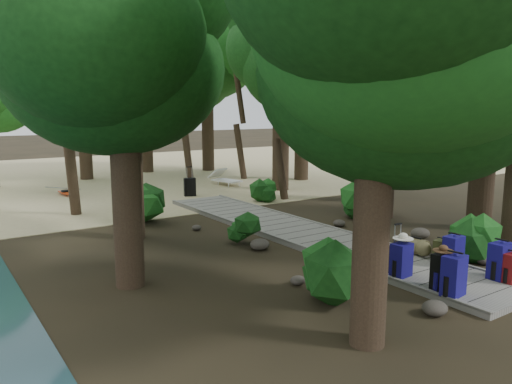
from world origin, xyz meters
TOP-DOWN VIEW (x-y plane):
  - ground at (0.00, 0.00)m, footprint 120.00×120.00m
  - sand_beach at (0.00, 16.00)m, footprint 40.00×22.00m
  - boardwalk at (0.00, 1.00)m, footprint 2.00×12.00m
  - backpack_left_a at (-0.77, -4.15)m, footprint 0.47×0.36m
  - backpack_left_b at (-0.67, -3.86)m, footprint 0.41×0.30m
  - backpack_left_c at (-0.72, -2.96)m, footprint 0.43×0.33m
  - backpack_right_a at (0.74, -4.35)m, footprint 0.36×0.26m
  - backpack_right_b at (0.75, -4.13)m, footprint 0.44×0.31m
  - backpack_right_c at (0.75, -3.11)m, footprint 0.43×0.32m
  - backpack_right_d at (0.78, -2.81)m, footprint 0.37×0.29m
  - duffel_right_khaki at (0.79, -2.12)m, footprint 0.44×0.58m
  - suitcase_on_boardwalk at (-0.59, -2.73)m, footprint 0.38×0.24m
  - lone_suitcase_on_sand at (0.26, 8.12)m, footprint 0.50×0.38m
  - hat_brown at (-0.73, -3.88)m, footprint 0.36×0.36m
  - hat_white at (-0.65, -2.92)m, footprint 0.40×0.40m
  - kayak at (-3.71, 10.90)m, footprint 1.13×2.85m
  - sun_lounger at (2.88, 9.68)m, footprint 1.12×2.19m
  - tree_right_b at (4.62, -1.28)m, footprint 5.48×5.48m
  - tree_right_c at (3.61, 1.32)m, footprint 4.91×4.91m
  - tree_right_d at (5.34, 3.47)m, footprint 6.39×6.39m
  - tree_right_e at (4.12, 7.39)m, footprint 5.51×5.51m
  - tree_right_f at (6.76, 9.24)m, footprint 5.36×5.36m
  - tree_left_a at (-3.22, -4.43)m, footprint 4.40×4.40m
  - tree_left_b at (-5.19, -0.14)m, footprint 4.40×4.40m
  - tree_left_c at (-3.83, 3.23)m, footprint 4.53×4.53m
  - tree_back_a at (-1.71, 15.16)m, footprint 4.99×4.99m
  - tree_back_b at (1.79, 16.14)m, footprint 4.98×4.98m
  - tree_back_c at (4.83, 14.91)m, footprint 5.19×5.19m
  - palm_right_a at (3.01, 5.74)m, footprint 4.02×4.02m
  - palm_right_b at (4.61, 11.26)m, footprint 4.13×4.13m
  - palm_right_c at (2.86, 12.99)m, footprint 4.68×4.68m
  - palm_left_a at (-4.57, 7.06)m, footprint 4.54×4.54m
  - rock_left_a at (-1.53, -4.34)m, footprint 0.45×0.40m
  - rock_left_b at (-2.49, -1.94)m, footprint 0.32×0.29m
  - rock_left_c at (-1.72, 0.48)m, footprint 0.49×0.44m
  - rock_left_d at (-2.07, 3.09)m, footprint 0.27×0.25m
  - rock_right_a at (1.70, -3.25)m, footprint 0.36×0.33m
  - rock_right_b at (2.36, -1.05)m, footprint 0.52×0.47m
  - rock_right_c at (1.56, 1.17)m, footprint 0.36×0.33m
  - shrub_left_a at (-2.53, -2.93)m, footprint 1.21×1.21m
  - shrub_left_b at (-1.68, 1.11)m, footprint 0.79×0.79m
  - shrub_left_c at (-2.97, 4.89)m, footprint 1.33×1.33m
  - shrub_right_a at (1.87, -2.85)m, footprint 1.14×1.14m
  - shrub_right_b at (2.78, 1.53)m, footprint 1.28×1.28m
  - shrub_right_c at (2.04, 5.48)m, footprint 0.85×0.85m

SIDE VIEW (x-z plane):
  - ground at x=0.00m, z-range 0.00..0.00m
  - sand_beach at x=0.00m, z-range 0.00..0.02m
  - boardwalk at x=0.00m, z-range 0.00..0.12m
  - rock_left_d at x=-2.07m, z-range 0.00..0.15m
  - rock_left_b at x=-2.49m, z-range 0.00..0.18m
  - rock_right_a at x=1.70m, z-range 0.00..0.20m
  - rock_right_c at x=1.56m, z-range 0.00..0.20m
  - rock_left_a at x=-1.53m, z-range 0.00..0.25m
  - rock_left_c at x=-1.72m, z-range 0.00..0.27m
  - rock_right_b at x=2.36m, z-range 0.00..0.29m
  - kayak at x=-3.71m, z-range 0.02..0.30m
  - duffel_right_khaki at x=0.79m, z-range 0.12..0.47m
  - shrub_left_b at x=-1.68m, z-range 0.00..0.71m
  - sun_lounger at x=2.88m, z-range 0.02..0.69m
  - lone_suitcase_on_sand at x=0.26m, z-range 0.02..0.72m
  - backpack_right_d at x=0.78m, z-range 0.12..0.64m
  - shrub_right_c at x=2.04m, z-range 0.00..0.77m
  - suitcase_on_boardwalk at x=-0.59m, z-range 0.12..0.67m
  - backpack_right_a at x=0.74m, z-range 0.12..0.75m
  - backpack_right_c at x=0.75m, z-range 0.12..0.82m
  - backpack_left_b at x=-0.67m, z-range 0.12..0.86m
  - backpack_left_c at x=-0.72m, z-range 0.12..0.86m
  - shrub_right_a at x=1.87m, z-range 0.00..1.02m
  - backpack_right_b at x=0.75m, z-range 0.12..0.91m
  - backpack_left_a at x=-0.77m, z-range 0.12..0.93m
  - shrub_left_a at x=-2.53m, z-range 0.00..1.09m
  - shrub_right_b at x=2.78m, z-range 0.00..1.15m
  - shrub_left_c at x=-2.97m, z-range 0.00..1.19m
  - hat_brown at x=-0.73m, z-range 0.86..0.97m
  - hat_white at x=-0.65m, z-range 0.86..0.99m
  - palm_right_a at x=3.01m, z-range 0.00..6.85m
  - palm_left_a at x=-4.57m, z-range 0.00..7.23m
  - tree_left_a at x=-3.22m, z-range 0.00..7.33m
  - palm_right_c at x=2.86m, z-range 0.00..7.44m
  - tree_left_c at x=-3.83m, z-range 0.00..7.88m
  - tree_left_b at x=-5.19m, z-range 0.00..7.92m
  - palm_right_b at x=4.61m, z-range 0.00..7.98m
  - tree_right_c at x=3.61m, z-range 0.00..8.50m
  - tree_back_a at x=-1.71m, z-range 0.00..8.64m
  - tree_back_b at x=1.79m, z-range 0.00..8.90m
  - tree_back_c at x=4.83m, z-range 0.00..9.34m
  - tree_right_f at x=6.76m, z-range 0.00..9.57m
  - tree_right_b at x=4.62m, z-range 0.00..9.78m
  - tree_right_e at x=4.12m, z-range 0.00..9.92m
  - tree_right_d at x=5.34m, z-range 0.00..11.72m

